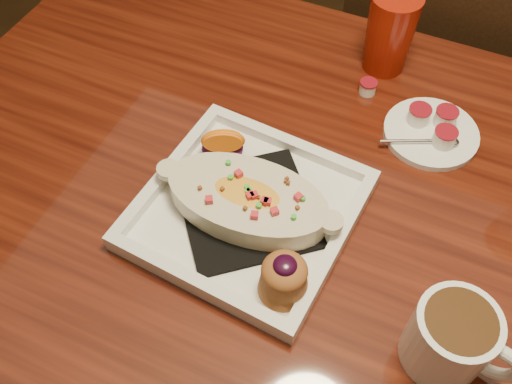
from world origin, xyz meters
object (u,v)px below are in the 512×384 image
at_px(table, 354,252).
at_px(coffee_mug, 453,338).
at_px(chair_far, 429,75).
at_px(saucer, 431,131).
at_px(plate, 250,209).
at_px(red_tumbler, 390,33).

distance_m(table, coffee_mug, 0.27).
relative_size(chair_far, saucer, 6.07).
bearing_deg(coffee_mug, saucer, 112.26).
bearing_deg(chair_far, coffee_mug, 101.01).
relative_size(table, chair_far, 1.61).
height_order(plate, coffee_mug, coffee_mug).
height_order(plate, red_tumbler, red_tumbler).
relative_size(table, red_tumbler, 10.43).
bearing_deg(coffee_mug, table, 140.39).
bearing_deg(chair_far, plate, 77.96).
relative_size(chair_far, red_tumbler, 6.47).
bearing_deg(saucer, plate, -126.08).
relative_size(table, plate, 4.77).
distance_m(coffee_mug, red_tumbler, 0.54).
bearing_deg(plate, saucer, 58.30).
distance_m(table, red_tumbler, 0.38).
xyz_separation_m(coffee_mug, saucer, (-0.10, 0.36, -0.04)).
xyz_separation_m(plate, red_tumbler, (0.08, 0.40, 0.04)).
bearing_deg(table, chair_far, 90.00).
height_order(chair_far, red_tumbler, chair_far).
distance_m(plate, coffee_mug, 0.32).
bearing_deg(saucer, coffee_mug, -73.70).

